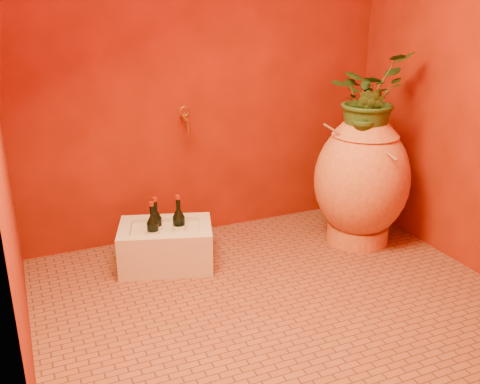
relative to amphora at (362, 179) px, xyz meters
name	(u,v)px	position (x,y,z in m)	size (l,w,h in m)	color
floor	(272,295)	(-0.85, -0.41, -0.44)	(2.50, 2.50, 0.00)	brown
wall_back	(206,48)	(-0.85, 0.59, 0.81)	(2.50, 0.02, 2.50)	#5F1505
wall_right	(476,55)	(0.40, -0.41, 0.81)	(0.02, 2.00, 2.50)	#5F1505
amphora	(362,179)	(0.00, 0.00, 0.00)	(0.81, 0.81, 0.88)	orange
stone_basin	(166,246)	(-1.28, 0.17, -0.32)	(0.64, 0.54, 0.26)	beige
wine_bottle_a	(156,227)	(-1.33, 0.20, -0.19)	(0.07, 0.07, 0.29)	black
wine_bottle_b	(179,227)	(-1.21, 0.14, -0.19)	(0.08, 0.08, 0.32)	black
wine_bottle_c	(153,232)	(-1.37, 0.13, -0.19)	(0.07, 0.07, 0.30)	black
wall_tap	(185,118)	(-1.03, 0.51, 0.39)	(0.07, 0.14, 0.16)	#A37625
plant_main	(368,97)	(0.01, 0.02, 0.53)	(0.49, 0.42, 0.54)	#284C1B
plant_side	(367,116)	(-0.06, -0.08, 0.43)	(0.19, 0.15, 0.35)	#284C1B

